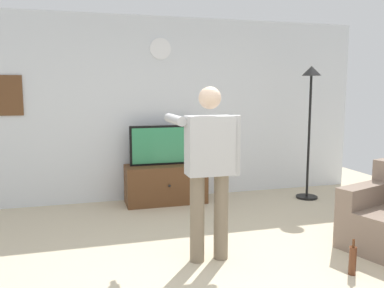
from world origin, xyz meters
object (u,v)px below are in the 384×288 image
Objects in this scene: tv_stand at (166,184)px; beverage_bottle at (353,260)px; wall_clock at (161,49)px; floor_lamp at (310,105)px; television at (165,145)px; person_standing_nearer_lamp at (209,163)px; framed_picture at (0,95)px.

beverage_bottle is at bearing -67.76° from tv_stand.
tv_stand is at bearing 112.24° from beverage_bottle.
wall_clock is 2.36m from floor_lamp.
tv_stand is 1.97m from wall_clock.
television is 0.51× the size of floor_lamp.
television is at bearing 169.77° from floor_lamp.
wall_clock is 0.16× the size of floor_lamp.
person_standing_nearer_lamp is (-2.14, -1.72, -0.47)m from floor_lamp.
person_standing_nearer_lamp is at bearing -47.30° from framed_picture.
television is at bearing 111.90° from beverage_bottle.
beverage_bottle is (3.30, -3.02, -1.43)m from framed_picture.
television reaches higher than tv_stand.
floor_lamp is 1.19× the size of person_standing_nearer_lamp.
wall_clock is (-0.00, 0.29, 1.95)m from tv_stand.
framed_picture is 0.33× the size of person_standing_nearer_lamp.
wall_clock reaches higher than beverage_bottle.
wall_clock is at bearing 90.00° from tv_stand.
person_standing_nearer_lamp reaches higher than tv_stand.
television is 3.28× the size of wall_clock.
tv_stand is at bearing -90.00° from television.
floor_lamp is 6.05× the size of beverage_bottle.
tv_stand is 2.07× the size of framed_picture.
wall_clock is at bearing 89.53° from person_standing_nearer_lamp.
tv_stand is 2.43m from floor_lamp.
tv_stand is 3.54× the size of beverage_bottle.
floor_lamp is at bearing -10.23° from television.
floor_lamp is 2.78m from person_standing_nearer_lamp.
person_standing_nearer_lamp is at bearing -90.47° from wall_clock.
tv_stand is 2.55m from framed_picture.
floor_lamp is (2.12, -0.34, 1.14)m from tv_stand.
television is at bearing 89.47° from person_standing_nearer_lamp.
framed_picture is (-2.19, 0.30, 1.28)m from tv_stand.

